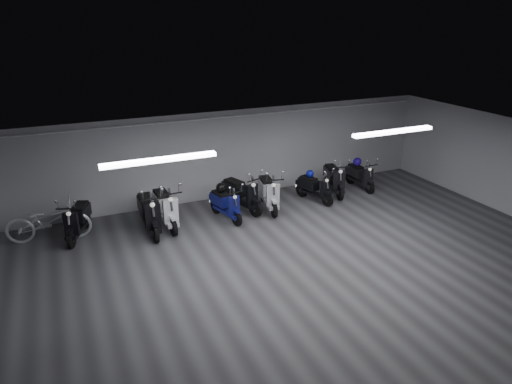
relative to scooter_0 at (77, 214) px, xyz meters
name	(u,v)px	position (x,y,z in m)	size (l,w,h in m)	color
floor	(306,269)	(4.70, -3.83, -0.66)	(14.00, 10.00, 0.01)	#3E3D40
ceiling	(311,153)	(4.70, -3.83, 2.15)	(14.00, 10.00, 0.01)	slate
back_wall	(229,155)	(4.70, 1.17, 0.74)	(14.00, 0.01, 2.80)	#ABABAE
front_wall	(502,358)	(4.70, -8.84, 0.74)	(14.00, 0.01, 2.80)	#ABABAE
fluor_strip_left	(160,160)	(1.70, -2.83, 2.08)	(2.40, 0.18, 0.08)	white
fluor_strip_right	(393,132)	(7.70, -2.83, 2.08)	(2.40, 0.18, 0.08)	white
conduit	(229,117)	(4.70, 1.09, 1.96)	(0.05, 0.05, 13.60)	white
scooter_0	(77,214)	(0.00, 0.00, 0.00)	(0.59, 1.77, 1.32)	black
scooter_1	(149,207)	(1.79, -0.44, 0.08)	(0.66, 1.99, 1.48)	black
scooter_2	(165,202)	(2.28, -0.26, 0.08)	(0.66, 1.98, 1.48)	white
scooter_4	(226,200)	(3.96, -0.49, -0.05)	(0.55, 1.64, 1.22)	navy
scooter_5	(241,188)	(4.60, -0.08, 0.04)	(0.63, 1.89, 1.41)	black
scooter_6	(269,187)	(5.40, -0.31, 0.05)	(0.63, 1.90, 1.41)	silver
scooter_7	(315,183)	(6.99, -0.34, -0.06)	(0.53, 1.60, 1.19)	black
scooter_8	(335,174)	(7.92, 0.00, 0.02)	(0.61, 1.83, 1.36)	black
scooter_9	(361,172)	(8.97, 0.02, -0.06)	(0.54, 1.61, 1.20)	black
bicycle	(47,217)	(-0.70, 0.12, 0.01)	(0.73, 2.08, 1.35)	silver
helmet_0	(221,188)	(3.91, -0.27, 0.24)	(0.29, 0.29, 0.29)	black
helmet_1	(357,162)	(8.97, 0.25, 0.23)	(0.28, 0.28, 0.28)	#210C89
helmet_2	(310,174)	(6.92, -0.13, 0.20)	(0.25, 0.25, 0.25)	#0D1490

